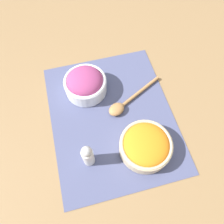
# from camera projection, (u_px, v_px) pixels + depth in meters

# --- Properties ---
(ground_plane) EXTENTS (3.00, 3.00, 0.00)m
(ground_plane) POSITION_uv_depth(u_px,v_px,m) (112.00, 116.00, 0.76)
(ground_plane) COLOR olive
(placemat) EXTENTS (0.52, 0.42, 0.00)m
(placemat) POSITION_uv_depth(u_px,v_px,m) (112.00, 116.00, 0.76)
(placemat) COLOR #474C70
(placemat) RESTS_ON ground_plane
(onion_bowl) EXTENTS (0.15, 0.15, 0.09)m
(onion_bowl) POSITION_uv_depth(u_px,v_px,m) (85.00, 83.00, 0.77)
(onion_bowl) COLOR silver
(onion_bowl) RESTS_ON placemat
(carrot_bowl) EXTENTS (0.16, 0.16, 0.07)m
(carrot_bowl) POSITION_uv_depth(u_px,v_px,m) (146.00, 145.00, 0.67)
(carrot_bowl) COLOR #C6B28E
(carrot_bowl) RESTS_ON placemat
(wooden_spoon) EXTENTS (0.13, 0.23, 0.02)m
(wooden_spoon) POSITION_uv_depth(u_px,v_px,m) (124.00, 104.00, 0.77)
(wooden_spoon) COLOR #9E7042
(wooden_spoon) RESTS_ON placemat
(pepper_shaker) EXTENTS (0.04, 0.04, 0.11)m
(pepper_shaker) POSITION_uv_depth(u_px,v_px,m) (88.00, 156.00, 0.64)
(pepper_shaker) COLOR silver
(pepper_shaker) RESTS_ON placemat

